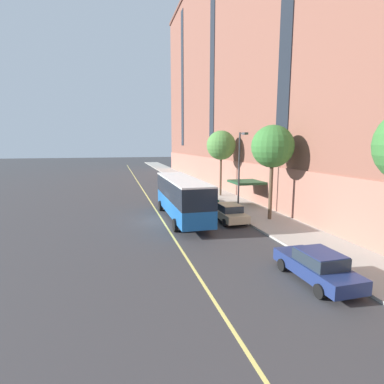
% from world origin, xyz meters
% --- Properties ---
extents(ground_plane, '(260.00, 260.00, 0.00)m').
position_xyz_m(ground_plane, '(0.00, 0.00, 0.00)').
color(ground_plane, '#38383A').
extents(sidewalk, '(4.56, 160.00, 0.15)m').
position_xyz_m(sidewalk, '(8.97, 3.00, 0.07)').
color(sidewalk, '#ADA89E').
rests_on(sidewalk, ground).
extents(apartment_facade, '(15.20, 110.00, 36.97)m').
position_xyz_m(apartment_facade, '(17.24, 0.00, 18.47)').
color(apartment_facade, brown).
rests_on(apartment_facade, ground).
extents(city_bus, '(2.85, 11.62, 3.65)m').
position_xyz_m(city_bus, '(1.74, -0.08, 2.11)').
color(city_bus, '#19569E').
rests_on(city_bus, ground).
extents(parked_car_navy_0, '(2.05, 4.75, 1.56)m').
position_xyz_m(parked_car_navy_0, '(5.38, -13.44, 0.78)').
color(parked_car_navy_0, navy).
rests_on(parked_car_navy_0, ground).
extents(parked_car_champagne_1, '(2.05, 4.76, 1.56)m').
position_xyz_m(parked_car_champagne_1, '(5.45, -1.79, 0.79)').
color(parked_car_champagne_1, '#BCAD89').
rests_on(parked_car_champagne_1, ground).
extents(parked_car_navy_2, '(2.08, 4.64, 1.56)m').
position_xyz_m(parked_car_navy_2, '(5.49, 26.24, 0.78)').
color(parked_car_navy_2, navy).
rests_on(parked_car_navy_2, ground).
extents(parked_car_champagne_3, '(2.07, 4.62, 1.56)m').
position_xyz_m(parked_car_champagne_3, '(5.48, 17.78, 0.78)').
color(parked_car_champagne_3, '#BCAD89').
rests_on(parked_car_champagne_3, ground).
extents(parked_car_green_5, '(2.00, 4.73, 1.56)m').
position_xyz_m(parked_car_green_5, '(5.46, 5.19, 0.78)').
color(parked_car_green_5, '#23603D').
rests_on(parked_car_green_5, ground).
extents(street_tree_mid_block, '(3.54, 3.54, 7.99)m').
position_xyz_m(street_tree_mid_block, '(9.02, -2.34, 6.32)').
color(street_tree_mid_block, brown).
rests_on(street_tree_mid_block, sidewalk).
extents(street_tree_far_uptown, '(3.58, 3.58, 8.06)m').
position_xyz_m(street_tree_far_uptown, '(9.02, 10.12, 6.38)').
color(street_tree_far_uptown, brown).
rests_on(street_tree_far_uptown, sidewalk).
extents(street_lamp, '(0.36, 1.48, 7.45)m').
position_xyz_m(street_lamp, '(7.30, 0.30, 4.67)').
color(street_lamp, '#2D2D30').
rests_on(street_lamp, sidewalk).
extents(fire_hydrant, '(0.42, 0.24, 0.72)m').
position_xyz_m(fire_hydrant, '(7.20, 8.01, 0.49)').
color(fire_hydrant, red).
rests_on(fire_hydrant, sidewalk).
extents(lane_centerline, '(0.16, 140.00, 0.01)m').
position_xyz_m(lane_centerline, '(0.04, 3.00, 0.00)').
color(lane_centerline, '#E0D66B').
rests_on(lane_centerline, ground).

